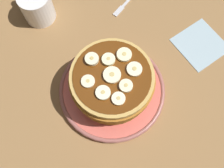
# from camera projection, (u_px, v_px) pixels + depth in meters

# --- Properties ---
(ground_plane) EXTENTS (1.40, 1.40, 0.03)m
(ground_plane) POSITION_uv_depth(u_px,v_px,m) (112.00, 93.00, 0.58)
(ground_plane) COLOR olive
(plate) EXTENTS (0.24, 0.24, 0.02)m
(plate) POSITION_uv_depth(u_px,v_px,m) (112.00, 90.00, 0.56)
(plate) COLOR #CC594C
(plate) RESTS_ON ground_plane
(pancake_stack) EXTENTS (0.18, 0.18, 0.08)m
(pancake_stack) POSITION_uv_depth(u_px,v_px,m) (112.00, 83.00, 0.52)
(pancake_stack) COLOR #AE7B38
(pancake_stack) RESTS_ON plate
(banana_slice_0) EXTENTS (0.04, 0.04, 0.01)m
(banana_slice_0) POSITION_uv_depth(u_px,v_px,m) (110.00, 75.00, 0.48)
(banana_slice_0) COLOR #F3E7BB
(banana_slice_0) RESTS_ON pancake_stack
(banana_slice_1) EXTENTS (0.03, 0.03, 0.01)m
(banana_slice_1) POSITION_uv_depth(u_px,v_px,m) (91.00, 60.00, 0.49)
(banana_slice_1) COLOR #ECE9BC
(banana_slice_1) RESTS_ON pancake_stack
(banana_slice_2) EXTENTS (0.03, 0.03, 0.01)m
(banana_slice_2) POSITION_uv_depth(u_px,v_px,m) (88.00, 81.00, 0.47)
(banana_slice_2) COLOR beige
(banana_slice_2) RESTS_ON pancake_stack
(banana_slice_3) EXTENTS (0.03, 0.03, 0.01)m
(banana_slice_3) POSITION_uv_depth(u_px,v_px,m) (108.00, 60.00, 0.49)
(banana_slice_3) COLOR #EFEFB8
(banana_slice_3) RESTS_ON pancake_stack
(banana_slice_4) EXTENTS (0.03, 0.03, 0.01)m
(banana_slice_4) POSITION_uv_depth(u_px,v_px,m) (127.00, 85.00, 0.47)
(banana_slice_4) COLOR beige
(banana_slice_4) RESTS_ON pancake_stack
(banana_slice_5) EXTENTS (0.03, 0.03, 0.01)m
(banana_slice_5) POSITION_uv_depth(u_px,v_px,m) (134.00, 69.00, 0.48)
(banana_slice_5) COLOR beige
(banana_slice_5) RESTS_ON pancake_stack
(banana_slice_6) EXTENTS (0.03, 0.03, 0.01)m
(banana_slice_6) POSITION_uv_depth(u_px,v_px,m) (103.00, 93.00, 0.47)
(banana_slice_6) COLOR #EEEBC4
(banana_slice_6) RESTS_ON pancake_stack
(banana_slice_7) EXTENTS (0.03, 0.03, 0.01)m
(banana_slice_7) POSITION_uv_depth(u_px,v_px,m) (124.00, 55.00, 0.49)
(banana_slice_7) COLOR #F4EAB5
(banana_slice_7) RESTS_ON pancake_stack
(banana_slice_8) EXTENTS (0.03, 0.03, 0.01)m
(banana_slice_8) POSITION_uv_depth(u_px,v_px,m) (118.00, 99.00, 0.46)
(banana_slice_8) COLOR #FBEDC0
(banana_slice_8) RESTS_ON pancake_stack
(coffee_mug) EXTENTS (0.11, 0.08, 0.08)m
(coffee_mug) POSITION_uv_depth(u_px,v_px,m) (36.00, 6.00, 0.60)
(coffee_mug) COLOR white
(coffee_mug) RESTS_ON ground_plane
(napkin) EXTENTS (0.13, 0.13, 0.00)m
(napkin) POSITION_uv_depth(u_px,v_px,m) (200.00, 44.00, 0.61)
(napkin) COLOR #99B2BF
(napkin) RESTS_ON ground_plane
(fork) EXTENTS (0.01, 0.13, 0.01)m
(fork) POSITION_uv_depth(u_px,v_px,m) (127.00, 1.00, 0.65)
(fork) COLOR silver
(fork) RESTS_ON ground_plane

